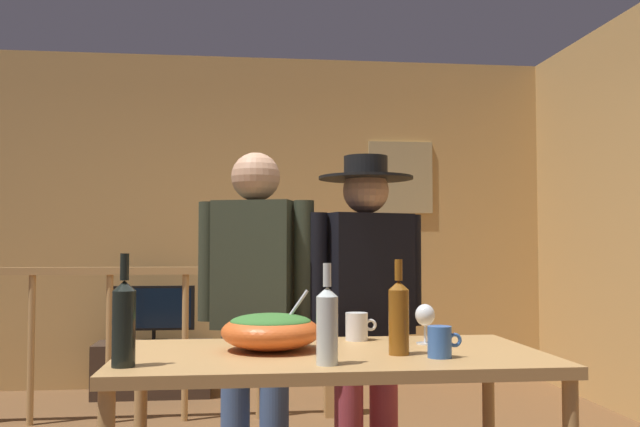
{
  "coord_description": "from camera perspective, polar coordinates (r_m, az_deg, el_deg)",
  "views": [
    {
      "loc": [
        -0.05,
        -2.96,
        1.16
      ],
      "look_at": [
        0.28,
        -0.15,
        1.3
      ],
      "focal_mm": 39.38,
      "sensor_mm": 36.0,
      "label": 1
    }
  ],
  "objects": [
    {
      "name": "person_standing_right",
      "position": [
        3.22,
        3.77,
        -6.8
      ],
      "size": [
        0.56,
        0.43,
        1.58
      ],
      "rotation": [
        0.0,
        0.0,
        3.47
      ],
      "color": "#9E3842",
      "rests_on": "ground_plane"
    },
    {
      "name": "tv_console",
      "position": [
        5.79,
        -13.39,
        -12.18
      ],
      "size": [
        0.9,
        0.4,
        0.41
      ],
      "primitive_type": "cube",
      "color": "#38281E",
      "rests_on": "ground_plane"
    },
    {
      "name": "mug_blue",
      "position": [
        2.4,
        9.74,
        -10.24
      ],
      "size": [
        0.12,
        0.08,
        0.1
      ],
      "color": "#3866B2",
      "rests_on": "serving_table"
    },
    {
      "name": "wine_bottle_amber",
      "position": [
        2.44,
        6.42,
        -8.26
      ],
      "size": [
        0.07,
        0.07,
        0.33
      ],
      "color": "brown",
      "rests_on": "serving_table"
    },
    {
      "name": "wine_bottle_clear",
      "position": [
        2.22,
        0.58,
        -8.94
      ],
      "size": [
        0.07,
        0.07,
        0.32
      ],
      "color": "silver",
      "rests_on": "serving_table"
    },
    {
      "name": "back_wall",
      "position": [
        6.03,
        -6.15,
        -0.52
      ],
      "size": [
        5.29,
        0.1,
        2.79
      ],
      "primitive_type": "cube",
      "color": "tan",
      "rests_on": "ground_plane"
    },
    {
      "name": "salad_bowl",
      "position": [
        2.54,
        -4.03,
        -9.39
      ],
      "size": [
        0.35,
        0.35,
        0.22
      ],
      "color": "#DB5B23",
      "rests_on": "serving_table"
    },
    {
      "name": "stair_railing",
      "position": [
        4.87,
        -11.31,
        -8.58
      ],
      "size": [
        3.08,
        0.1,
        1.08
      ],
      "color": "#B2844C",
      "rests_on": "ground_plane"
    },
    {
      "name": "framed_picture",
      "position": [
        6.15,
        6.56,
        2.93
      ],
      "size": [
        0.56,
        0.03,
        0.62
      ],
      "primitive_type": "cube",
      "color": "tan"
    },
    {
      "name": "flat_screen_tv",
      "position": [
        5.7,
        -13.37,
        -7.57
      ],
      "size": [
        0.63,
        0.12,
        0.45
      ],
      "color": "black",
      "rests_on": "tv_console"
    },
    {
      "name": "person_standing_left",
      "position": [
        3.16,
        -5.29,
        -7.01
      ],
      "size": [
        0.51,
        0.32,
        1.59
      ],
      "rotation": [
        0.0,
        0.0,
        2.82
      ],
      "color": "#3D5684",
      "rests_on": "ground_plane"
    },
    {
      "name": "wine_bottle_dark",
      "position": [
        2.27,
        -15.65,
        -8.41
      ],
      "size": [
        0.07,
        0.07,
        0.35
      ],
      "color": "black",
      "rests_on": "serving_table"
    },
    {
      "name": "serving_table",
      "position": [
        2.52,
        0.93,
        -12.84
      ],
      "size": [
        1.48,
        0.81,
        0.79
      ],
      "color": "#B2844C",
      "rests_on": "ground_plane"
    },
    {
      "name": "mug_white",
      "position": [
        2.81,
        3.03,
        -9.16
      ],
      "size": [
        0.12,
        0.09,
        0.11
      ],
      "color": "white",
      "rests_on": "serving_table"
    },
    {
      "name": "wine_glass",
      "position": [
        2.72,
        8.54,
        -8.3
      ],
      "size": [
        0.07,
        0.07,
        0.15
      ],
      "color": "silver",
      "rests_on": "serving_table"
    }
  ]
}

